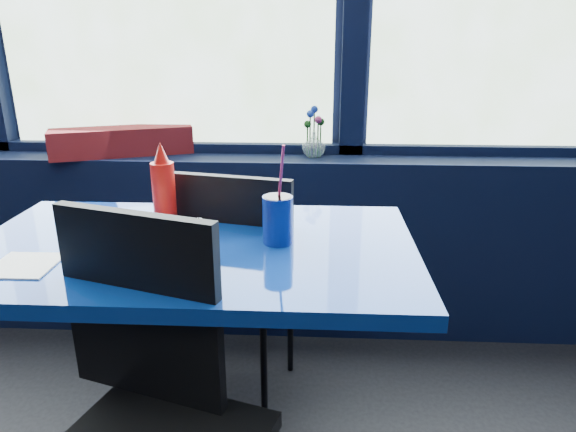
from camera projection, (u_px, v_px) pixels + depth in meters
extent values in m
cube|color=black|center=(176.00, 241.00, 2.33)|extent=(5.00, 0.26, 0.80)
cube|color=black|center=(174.00, 149.00, 2.28)|extent=(4.80, 0.08, 0.06)
cylinder|color=black|center=(201.00, 372.00, 1.52)|extent=(0.12, 0.12, 0.68)
cube|color=navy|center=(193.00, 250.00, 1.39)|extent=(1.20, 0.70, 0.04)
cube|color=black|center=(141.00, 308.00, 1.16)|extent=(0.39, 0.15, 0.46)
cube|color=black|center=(231.00, 288.00, 1.83)|extent=(0.48, 0.48, 0.04)
cube|color=black|center=(232.00, 246.00, 1.57)|extent=(0.38, 0.11, 0.44)
cylinder|color=black|center=(290.00, 325.00, 2.02)|extent=(0.02, 0.02, 0.41)
cylinder|color=black|center=(264.00, 378.00, 1.70)|extent=(0.02, 0.02, 0.41)
cylinder|color=black|center=(209.00, 313.00, 2.10)|extent=(0.02, 0.02, 0.41)
cylinder|color=black|center=(169.00, 362.00, 1.79)|extent=(0.02, 0.02, 0.41)
cube|color=maroon|center=(122.00, 141.00, 2.19)|extent=(0.60, 0.35, 0.12)
imported|color=silver|center=(314.00, 145.00, 2.15)|extent=(0.12, 0.13, 0.10)
cylinder|color=#1E5919|center=(310.00, 137.00, 2.14)|extent=(0.01, 0.01, 0.16)
sphere|color=#1E44B3|center=(310.00, 114.00, 2.11)|extent=(0.03, 0.03, 0.03)
cylinder|color=#1E5919|center=(318.00, 141.00, 2.13)|extent=(0.01, 0.01, 0.14)
sphere|color=#E3427B|center=(318.00, 120.00, 2.10)|extent=(0.03, 0.03, 0.03)
cylinder|color=#1E5919|center=(314.00, 135.00, 2.15)|extent=(0.01, 0.01, 0.18)
sphere|color=#1E44B3|center=(314.00, 109.00, 2.12)|extent=(0.03, 0.03, 0.03)
cylinder|color=#1E5919|center=(307.00, 142.00, 2.16)|extent=(0.01, 0.01, 0.12)
sphere|color=#1E5919|center=(308.00, 124.00, 2.13)|extent=(0.03, 0.03, 0.03)
cylinder|color=#1E5919|center=(320.00, 141.00, 2.15)|extent=(0.01, 0.01, 0.13)
sphere|color=#1E5919|center=(321.00, 122.00, 2.12)|extent=(0.03, 0.03, 0.03)
cylinder|color=red|center=(154.00, 249.00, 1.29)|extent=(0.28, 0.28, 0.04)
cylinder|color=white|center=(154.00, 252.00, 1.30)|extent=(0.27, 0.27, 0.00)
cylinder|color=silver|center=(192.00, 234.00, 1.31)|extent=(0.07, 0.09, 0.08)
sphere|color=brown|center=(147.00, 238.00, 1.27)|extent=(0.05, 0.05, 0.05)
cylinder|color=red|center=(144.00, 229.00, 1.27)|extent=(0.05, 0.05, 0.01)
cylinder|color=red|center=(164.00, 195.00, 1.49)|extent=(0.07, 0.07, 0.19)
cone|color=red|center=(161.00, 152.00, 1.45)|extent=(0.04, 0.04, 0.06)
cylinder|color=navy|center=(278.00, 220.00, 1.37)|extent=(0.08, 0.08, 0.13)
cylinder|color=black|center=(278.00, 198.00, 1.35)|extent=(0.07, 0.07, 0.01)
cylinder|color=#FB356C|center=(281.00, 177.00, 1.33)|extent=(0.03, 0.06, 0.18)
cube|color=white|center=(24.00, 265.00, 1.25)|extent=(0.15, 0.15, 0.00)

